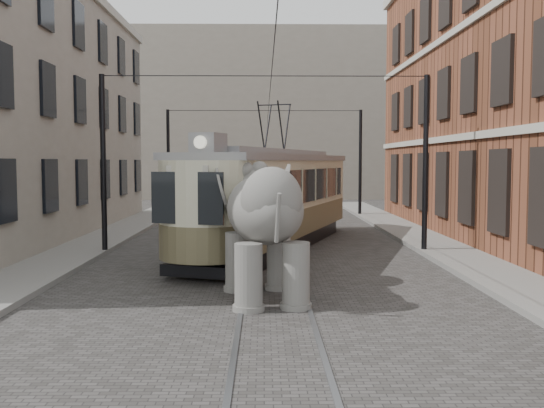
{
  "coord_description": "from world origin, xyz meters",
  "views": [
    {
      "loc": [
        -0.24,
        -14.62,
        3.13
      ],
      "look_at": [
        -0.04,
        0.08,
        2.1
      ],
      "focal_mm": 40.6,
      "sensor_mm": 36.0,
      "label": 1
    }
  ],
  "objects": [
    {
      "name": "ground",
      "position": [
        0.0,
        0.0,
        0.0
      ],
      "size": [
        120.0,
        120.0,
        0.0
      ],
      "primitive_type": "plane",
      "color": "#44413F"
    },
    {
      "name": "tram_rails",
      "position": [
        0.0,
        0.0,
        0.01
      ],
      "size": [
        1.54,
        80.0,
        0.02
      ],
      "primitive_type": null,
      "color": "slate",
      "rests_on": "ground"
    },
    {
      "name": "sidewalk_left",
      "position": [
        -6.5,
        0.0,
        0.07
      ],
      "size": [
        2.0,
        60.0,
        0.15
      ],
      "primitive_type": "cube",
      "color": "slate",
      "rests_on": "ground"
    },
    {
      "name": "distant_block",
      "position": [
        0.0,
        40.0,
        7.0
      ],
      "size": [
        28.0,
        10.0,
        14.0
      ],
      "primitive_type": "cube",
      "color": "gray",
      "rests_on": "ground"
    },
    {
      "name": "sidewalk_right",
      "position": [
        6.0,
        0.0,
        0.07
      ],
      "size": [
        2.0,
        60.0,
        0.15
      ],
      "primitive_type": "cube",
      "color": "slate",
      "rests_on": "ground"
    },
    {
      "name": "tram",
      "position": [
        0.13,
        7.23,
        2.58
      ],
      "size": [
        6.69,
        13.19,
        5.16
      ],
      "primitive_type": null,
      "rotation": [
        0.0,
        0.0,
        -0.32
      ],
      "color": "beige",
      "rests_on": "ground"
    },
    {
      "name": "catenary",
      "position": [
        -0.2,
        5.0,
        3.0
      ],
      "size": [
        11.0,
        30.2,
        6.0
      ],
      "primitive_type": null,
      "color": "black",
      "rests_on": "ground"
    },
    {
      "name": "elephant",
      "position": [
        -0.22,
        -0.87,
        1.58
      ],
      "size": [
        3.62,
        5.54,
        3.16
      ],
      "primitive_type": null,
      "rotation": [
        0.0,
        0.0,
        0.16
      ],
      "color": "slate",
      "rests_on": "ground"
    }
  ]
}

